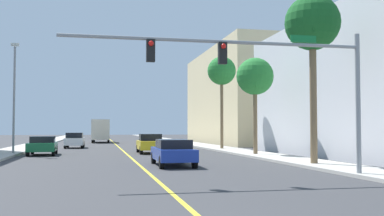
% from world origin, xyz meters
% --- Properties ---
extents(ground, '(192.00, 192.00, 0.00)m').
position_xyz_m(ground, '(0.00, 42.00, 0.00)').
color(ground, '#38383A').
extents(sidewalk_left, '(2.93, 168.00, 0.15)m').
position_xyz_m(sidewalk_left, '(-9.30, 42.00, 0.07)').
color(sidewalk_left, '#B2ADA3').
rests_on(sidewalk_left, ground).
extents(sidewalk_right, '(2.93, 168.00, 0.15)m').
position_xyz_m(sidewalk_right, '(9.30, 42.00, 0.07)').
color(sidewalk_right, '#B2ADA3').
rests_on(sidewalk_right, ground).
extents(lane_marking_center, '(0.16, 144.00, 0.01)m').
position_xyz_m(lane_marking_center, '(0.00, 42.00, 0.00)').
color(lane_marking_center, yellow).
rests_on(lane_marking_center, ground).
extents(building_right_near, '(10.32, 19.78, 9.75)m').
position_xyz_m(building_right_near, '(17.18, 23.50, 4.87)').
color(building_right_near, silver).
rests_on(building_right_near, ground).
extents(building_right_far, '(12.08, 26.61, 12.44)m').
position_xyz_m(building_right_far, '(18.06, 51.71, 6.22)').
color(building_right_far, beige).
rests_on(building_right_far, ground).
extents(traffic_signal_mast, '(12.03, 0.36, 5.72)m').
position_xyz_m(traffic_signal_mast, '(4.27, 10.36, 4.37)').
color(traffic_signal_mast, gray).
rests_on(traffic_signal_mast, sidewalk_right).
extents(street_lamp, '(0.56, 0.28, 8.21)m').
position_xyz_m(street_lamp, '(-8.34, 29.19, 4.68)').
color(street_lamp, gray).
rests_on(street_lamp, sidewalk_left).
extents(palm_near, '(2.94, 2.94, 8.90)m').
position_xyz_m(palm_near, '(8.89, 15.54, 7.44)').
color(palm_near, brown).
rests_on(palm_near, sidewalk_right).
extents(palm_mid, '(2.69, 2.69, 6.94)m').
position_xyz_m(palm_mid, '(8.91, 24.51, 5.67)').
color(palm_mid, brown).
rests_on(palm_mid, sidewalk_right).
extents(palm_far, '(2.62, 2.62, 8.44)m').
position_xyz_m(palm_far, '(8.93, 33.48, 7.17)').
color(palm_far, brown).
rests_on(palm_far, sidewalk_right).
extents(car_white, '(1.90, 3.99, 1.55)m').
position_xyz_m(car_white, '(-4.47, 40.51, 0.79)').
color(car_white, white).
rests_on(car_white, ground).
extents(car_green, '(2.06, 4.17, 1.39)m').
position_xyz_m(car_green, '(-6.19, 28.68, 0.72)').
color(car_green, '#196638').
rests_on(car_green, ground).
extents(car_blue, '(1.89, 4.52, 1.39)m').
position_xyz_m(car_blue, '(1.68, 17.22, 0.74)').
color(car_blue, '#1E389E').
rests_on(car_blue, ground).
extents(car_yellow, '(1.94, 4.25, 1.53)m').
position_xyz_m(car_yellow, '(1.89, 29.50, 0.78)').
color(car_yellow, gold).
rests_on(car_yellow, ground).
extents(delivery_truck, '(2.60, 8.43, 3.19)m').
position_xyz_m(delivery_truck, '(-1.75, 58.36, 1.69)').
color(delivery_truck, silver).
rests_on(delivery_truck, ground).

